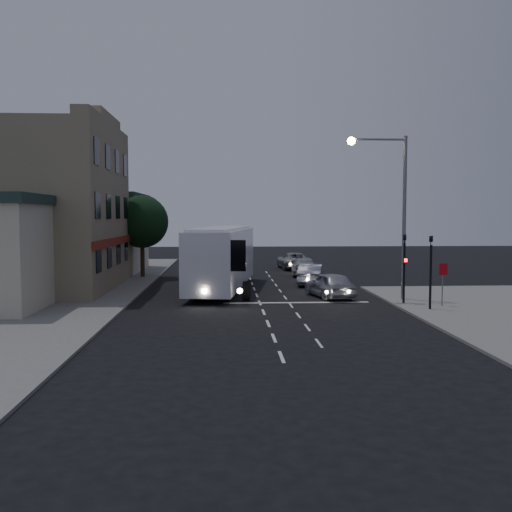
{
  "coord_description": "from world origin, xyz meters",
  "views": [
    {
      "loc": [
        -1.88,
        -28.81,
        4.73
      ],
      "look_at": [
        0.08,
        7.37,
        2.2
      ],
      "focal_mm": 40.0,
      "sensor_mm": 36.0,
      "label": 1
    }
  ],
  "objects": [
    {
      "name": "traffic_signal_side",
      "position": [
        8.3,
        -1.2,
        2.42
      ],
      "size": [
        0.18,
        0.15,
        4.1
      ],
      "color": "black",
      "rests_on": "sidewalk_near"
    },
    {
      "name": "car_suv",
      "position": [
        4.19,
        3.8,
        0.76
      ],
      "size": [
        2.71,
        4.72,
        1.51
      ],
      "primitive_type": "imported",
      "rotation": [
        0.0,
        0.0,
        3.36
      ],
      "color": "#B2B1BA",
      "rests_on": "ground"
    },
    {
      "name": "ground",
      "position": [
        0.0,
        0.0,
        0.0
      ],
      "size": [
        120.0,
        120.0,
        0.0
      ],
      "primitive_type": "plane",
      "color": "black"
    },
    {
      "name": "tour_bus",
      "position": [
        -2.05,
        7.49,
        2.18
      ],
      "size": [
        4.52,
        13.42,
        4.03
      ],
      "rotation": [
        0.0,
        0.0,
        -0.14
      ],
      "color": "silver",
      "rests_on": "ground"
    },
    {
      "name": "main_building",
      "position": [
        -13.96,
        8.0,
        5.16
      ],
      "size": [
        10.12,
        12.0,
        11.0
      ],
      "color": "#877D57",
      "rests_on": "sidewalk_far"
    },
    {
      "name": "street_tree",
      "position": [
        -8.21,
        15.02,
        4.5
      ],
      "size": [
        4.0,
        4.0,
        6.2
      ],
      "color": "black",
      "rests_on": "sidewalk_far"
    },
    {
      "name": "car_sedan_a",
      "position": [
        4.06,
        10.04,
        0.73
      ],
      "size": [
        2.55,
        4.65,
        1.45
      ],
      "primitive_type": "imported",
      "rotation": [
        0.0,
        0.0,
        2.9
      ],
      "color": "#9698A8",
      "rests_on": "ground"
    },
    {
      "name": "car_sedan_c",
      "position": [
        4.26,
        22.03,
        0.74
      ],
      "size": [
        2.78,
        5.47,
        1.48
      ],
      "primitive_type": "imported",
      "rotation": [
        0.0,
        0.0,
        3.2
      ],
      "color": "#A1A1A1",
      "rests_on": "ground"
    },
    {
      "name": "road_markings",
      "position": [
        1.29,
        3.31,
        0.0
      ],
      "size": [
        8.0,
        30.55,
        0.01
      ],
      "color": "silver",
      "rests_on": "ground"
    },
    {
      "name": "streetlight",
      "position": [
        7.34,
        2.2,
        5.73
      ],
      "size": [
        3.32,
        0.44,
        9.0
      ],
      "color": "slate",
      "rests_on": "sidewalk_near"
    },
    {
      "name": "traffic_signal_main",
      "position": [
        7.6,
        0.78,
        2.42
      ],
      "size": [
        0.25,
        0.35,
        4.1
      ],
      "color": "black",
      "rests_on": "sidewalk_near"
    },
    {
      "name": "car_sedan_b",
      "position": [
        4.4,
        16.27,
        0.71
      ],
      "size": [
        2.48,
        5.05,
        1.41
      ],
      "primitive_type": "imported",
      "rotation": [
        0.0,
        0.0,
        3.04
      ],
      "color": "#B1B1B1",
      "rests_on": "ground"
    },
    {
      "name": "low_building_north",
      "position": [
        -13.5,
        20.0,
        3.39
      ],
      "size": [
        9.4,
        9.4,
        6.5
      ],
      "color": "beige",
      "rests_on": "sidewalk_far"
    },
    {
      "name": "sidewalk_far",
      "position": [
        -13.0,
        8.0,
        0.06
      ],
      "size": [
        12.0,
        50.0,
        0.12
      ],
      "primitive_type": "cube",
      "color": "slate",
      "rests_on": "ground"
    },
    {
      "name": "regulatory_sign",
      "position": [
        9.3,
        -0.24,
        1.6
      ],
      "size": [
        0.45,
        0.12,
        2.2
      ],
      "color": "slate",
      "rests_on": "sidewalk_near"
    }
  ]
}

